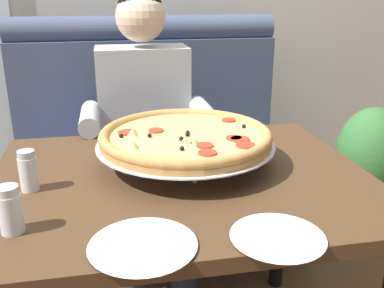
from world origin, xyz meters
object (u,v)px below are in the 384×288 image
diner_main (146,122)px  shaker_oregano (29,174)px  plate_near_left (143,243)px  plate_near_right (278,235)px  booth_bench (153,165)px  shaker_parmesan (11,213)px  potted_plant (369,166)px  dining_table (182,204)px  pizza (186,137)px

diner_main → shaker_oregano: size_ratio=11.16×
plate_near_left → plate_near_right: bearing=-4.6°
booth_bench → plate_near_left: (-0.14, -1.27, 0.34)m
booth_bench → shaker_parmesan: (-0.43, -1.15, 0.38)m
plate_near_left → potted_plant: plate_near_left is taller
booth_bench → shaker_parmesan: bearing=-110.4°
dining_table → shaker_parmesan: shaker_parmesan is taller
diner_main → pizza: diner_main is taller
diner_main → plate_near_right: diner_main is taller
dining_table → pizza: bearing=71.6°
diner_main → plate_near_left: bearing=-95.5°
plate_near_left → dining_table: bearing=68.3°
booth_bench → potted_plant: bearing=-10.1°
plate_near_right → shaker_parmesan: bearing=166.2°
shaker_oregano → plate_near_left: size_ratio=0.49×
diner_main → plate_near_left: diner_main is taller
shaker_oregano → plate_near_left: shaker_oregano is taller
booth_bench → pizza: booth_bench is taller
dining_table → diner_main: (-0.05, 0.64, 0.07)m
pizza → plate_near_left: size_ratio=2.36×
diner_main → shaker_parmesan: (-0.38, -0.88, 0.07)m
plate_near_right → potted_plant: bearing=48.6°
potted_plant → diner_main: bearing=-176.6°
shaker_parmesan → potted_plant: 1.85m
dining_table → potted_plant: 1.34m
shaker_parmesan → plate_near_left: 0.31m
booth_bench → potted_plant: 1.13m
booth_bench → shaker_oregano: size_ratio=12.16×
dining_table → pizza: (0.03, 0.09, 0.18)m
diner_main → plate_near_left: 1.00m
shaker_oregano → plate_near_left: (0.28, -0.34, -0.04)m
pizza → plate_near_left: (-0.17, -0.45, -0.08)m
shaker_parmesan → dining_table: bearing=29.6°
shaker_parmesan → plate_near_left: bearing=-22.6°
booth_bench → pizza: (0.03, -0.82, 0.42)m
diner_main → shaker_oregano: diner_main is taller
shaker_oregano → plate_near_right: (0.57, -0.36, -0.04)m
plate_near_right → potted_plant: 1.50m
booth_bench → diner_main: size_ratio=1.09×
pizza → potted_plant: 1.32m
shaker_oregano → potted_plant: 1.74m
pizza → shaker_oregano: bearing=-166.7°
shaker_oregano → plate_near_right: bearing=-32.4°
diner_main → shaker_oregano: (-0.38, -0.66, 0.07)m
potted_plant → shaker_oregano: bearing=-154.6°
booth_bench → pizza: size_ratio=2.51×
booth_bench → shaker_parmesan: 1.28m
shaker_parmesan → potted_plant: shaker_parmesan is taller
shaker_parmesan → potted_plant: (1.54, 0.95, -0.39)m
booth_bench → shaker_oregano: (-0.42, -0.93, 0.38)m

